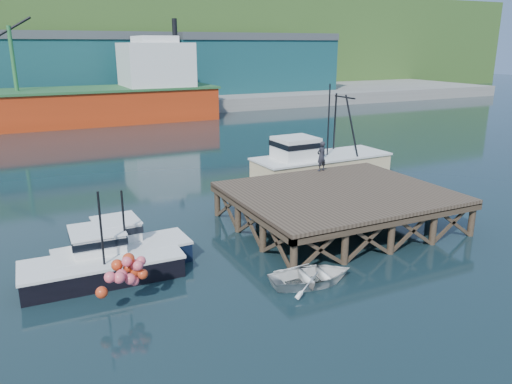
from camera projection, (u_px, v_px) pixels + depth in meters
ground at (253, 240)px, 27.20m from camera, size 300.00×300.00×0.00m
wharf at (340, 194)px, 28.81m from camera, size 12.00×10.00×2.62m
far_quay at (79, 100)px, 87.20m from camera, size 160.00×40.00×2.00m
warehouse_mid at (80, 68)px, 81.33m from camera, size 28.00×16.00×9.00m
warehouse_right at (246, 65)px, 93.98m from camera, size 30.00×16.00×9.00m
cargo_ship at (32, 101)px, 64.03m from camera, size 55.50×10.00×13.75m
hillside at (57, 41)px, 110.19m from camera, size 220.00×50.00×22.00m
boat_navy at (122, 248)px, 24.08m from camera, size 6.40×3.49×3.95m
boat_black at (102, 261)px, 22.69m from camera, size 7.11×6.00×4.36m
trawler at (319, 160)px, 39.10m from camera, size 11.20×4.36×7.41m
dinghy at (312, 276)px, 22.13m from camera, size 4.14×3.20×0.79m
dockworker at (321, 156)px, 33.13m from camera, size 0.82×0.63×2.00m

